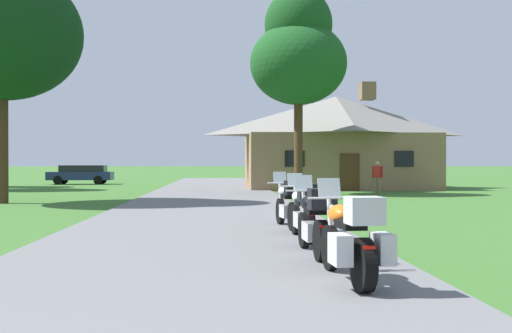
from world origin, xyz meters
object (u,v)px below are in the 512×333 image
(motorcycle_silver_farthest_in_row, at_px, (288,204))
(parked_navy_suv_far_left, at_px, (81,174))
(tree_left_near, at_px, (2,14))
(motorcycle_white_third_in_row, at_px, (303,211))
(bystander_red_shirt_near_lodge, at_px, (377,176))
(motorcycle_black_second_in_row, at_px, (314,221))
(motorcycle_orange_nearest_to_camera, at_px, (351,240))
(tree_by_lodge_front, at_px, (298,53))

(motorcycle_silver_farthest_in_row, height_order, parked_navy_suv_far_left, parked_navy_suv_far_left)
(tree_left_near, xyz_separation_m, parked_navy_suv_far_left, (-1.72, 20.67, -6.56))
(motorcycle_silver_farthest_in_row, distance_m, parked_navy_suv_far_left, 32.68)
(motorcycle_silver_farthest_in_row, xyz_separation_m, tree_left_near, (-10.00, 9.84, 6.72))
(motorcycle_white_third_in_row, bearing_deg, bystander_red_shirt_near_lodge, 67.93)
(tree_left_near, height_order, parked_navy_suv_far_left, tree_left_near)
(motorcycle_black_second_in_row, height_order, motorcycle_white_third_in_row, same)
(motorcycle_orange_nearest_to_camera, distance_m, motorcycle_black_second_in_row, 2.27)
(tree_left_near, bearing_deg, motorcycle_orange_nearest_to_camera, -58.18)
(tree_left_near, relative_size, tree_by_lodge_front, 1.10)
(motorcycle_black_second_in_row, xyz_separation_m, motorcycle_silver_farthest_in_row, (0.06, 4.08, 0.00))
(motorcycle_silver_farthest_in_row, height_order, tree_left_near, tree_left_near)
(tree_left_near, bearing_deg, parked_navy_suv_far_left, 94.76)
(tree_left_near, distance_m, tree_by_lodge_front, 13.77)
(motorcycle_black_second_in_row, relative_size, parked_navy_suv_far_left, 0.45)
(motorcycle_silver_farthest_in_row, relative_size, tree_by_lodge_front, 0.20)
(bystander_red_shirt_near_lodge, relative_size, tree_left_near, 0.15)
(motorcycle_black_second_in_row, bearing_deg, tree_by_lodge_front, 80.65)
(motorcycle_white_third_in_row, height_order, tree_by_lodge_front, tree_by_lodge_front)
(motorcycle_orange_nearest_to_camera, xyz_separation_m, motorcycle_silver_farthest_in_row, (-0.04, 6.35, 0.01))
(motorcycle_white_third_in_row, xyz_separation_m, bystander_red_shirt_near_lodge, (6.27, 17.53, 0.31))
(motorcycle_white_third_in_row, height_order, tree_left_near, tree_left_near)
(motorcycle_orange_nearest_to_camera, xyz_separation_m, parked_navy_suv_far_left, (-11.76, 36.85, 0.17))
(tree_by_lodge_front, relative_size, parked_navy_suv_far_left, 2.24)
(motorcycle_orange_nearest_to_camera, height_order, motorcycle_black_second_in_row, same)
(bystander_red_shirt_near_lodge, bearing_deg, motorcycle_black_second_in_row, 98.24)
(bystander_red_shirt_near_lodge, height_order, tree_by_lodge_front, tree_by_lodge_front)
(motorcycle_silver_farthest_in_row, xyz_separation_m, bystander_red_shirt_near_lodge, (6.32, 15.43, 0.31))
(motorcycle_silver_farthest_in_row, relative_size, tree_left_near, 0.18)
(motorcycle_orange_nearest_to_camera, height_order, tree_left_near, tree_left_near)
(motorcycle_white_third_in_row, relative_size, parked_navy_suv_far_left, 0.45)
(parked_navy_suv_far_left, bearing_deg, bystander_red_shirt_near_lodge, -130.76)
(motorcycle_silver_farthest_in_row, bearing_deg, tree_by_lodge_front, 75.46)
(tree_by_lodge_front, distance_m, parked_navy_suv_far_left, 21.31)
(tree_left_near, bearing_deg, motorcycle_black_second_in_row, -54.45)
(motorcycle_orange_nearest_to_camera, relative_size, motorcycle_white_third_in_row, 1.00)
(motorcycle_orange_nearest_to_camera, bearing_deg, motorcycle_white_third_in_row, 85.32)
(motorcycle_black_second_in_row, bearing_deg, tree_left_near, 123.20)
(motorcycle_white_third_in_row, distance_m, parked_navy_suv_far_left, 34.66)
(motorcycle_orange_nearest_to_camera, xyz_separation_m, bystander_red_shirt_near_lodge, (6.29, 21.78, 0.32))
(motorcycle_silver_farthest_in_row, bearing_deg, tree_left_near, 129.52)
(motorcycle_black_second_in_row, relative_size, tree_left_near, 0.18)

